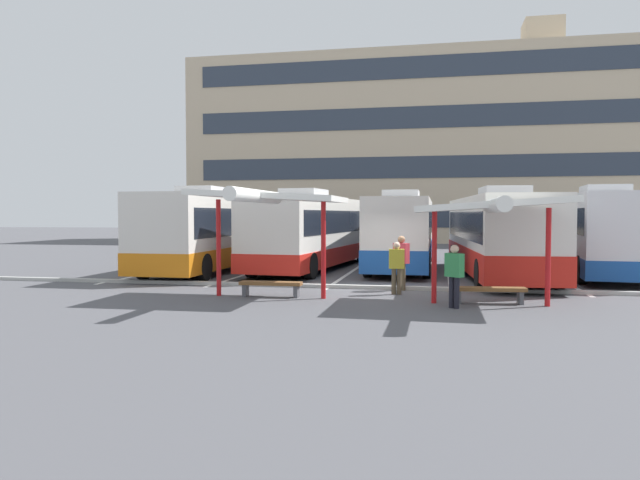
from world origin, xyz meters
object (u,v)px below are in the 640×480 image
bench_0 (271,285)px  bench_1 (489,291)px  coach_bus_3 (497,236)px  waiting_passenger_0 (397,265)px  coach_bus_2 (403,233)px  coach_bus_4 (597,233)px  waiting_passenger_1 (454,272)px  coach_bus_1 (314,232)px  waiting_shelter_1 (492,207)px  waiting_shelter_0 (267,199)px  waiting_passenger_2 (401,258)px  coach_bus_0 (216,232)px

bench_0 → bench_1: size_ratio=0.93×
coach_bus_3 → waiting_passenger_0: coach_bus_3 is taller
coach_bus_2 → bench_1: coach_bus_2 is taller
coach_bus_2 → coach_bus_4: 8.05m
bench_1 → waiting_passenger_1: bearing=-133.8°
coach_bus_4 → bench_1: size_ratio=6.23×
coach_bus_1 → waiting_passenger_1: coach_bus_1 is taller
coach_bus_3 → waiting_passenger_1: coach_bus_3 is taller
waiting_shelter_1 → waiting_passenger_1: waiting_shelter_1 is taller
waiting_shelter_0 → waiting_passenger_1: waiting_shelter_0 is taller
coach_bus_3 → waiting_passenger_0: (-3.48, -6.03, -0.66)m
coach_bus_3 → coach_bus_4: 4.80m
coach_bus_1 → waiting_passenger_2: 8.26m
coach_bus_4 → bench_1: bearing=-117.7°
coach_bus_3 → coach_bus_0: bearing=176.3°
coach_bus_3 → waiting_shelter_0: coach_bus_3 is taller
coach_bus_4 → waiting_passenger_2: size_ratio=7.09×
coach_bus_2 → waiting_passenger_2: 7.90m
coach_bus_2 → coach_bus_1: bearing=-167.7°
coach_bus_1 → coach_bus_4: bearing=1.4°
bench_1 → coach_bus_3: bearing=83.3°
waiting_passenger_2 → bench_0: bearing=-148.3°
coach_bus_2 → bench_1: 10.75m
coach_bus_1 → coach_bus_3: size_ratio=1.02×
waiting_shelter_0 → waiting_passenger_1: 5.66m
coach_bus_1 → waiting_passenger_2: bearing=-58.4°
coach_bus_0 → waiting_passenger_1: coach_bus_0 is taller
coach_bus_2 → coach_bus_3: bearing=-36.9°
coach_bus_4 → waiting_shelter_0: (-11.31, -9.91, 1.23)m
waiting_shelter_0 → bench_0: 2.57m
coach_bus_1 → waiting_shelter_0: coach_bus_1 is taller
coach_bus_0 → coach_bus_1: size_ratio=1.01×
coach_bus_4 → waiting_passenger_1: 12.31m
waiting_passenger_0 → waiting_shelter_0: bearing=-156.2°
bench_1 → waiting_passenger_1: waiting_passenger_1 is taller
coach_bus_2 → waiting_shelter_1: 11.18m
coach_bus_3 → coach_bus_4: coach_bus_4 is taller
waiting_shelter_0 → bench_0: waiting_shelter_0 is taller
waiting_passenger_0 → waiting_passenger_1: bearing=-55.3°
waiting_shelter_0 → waiting_passenger_2: waiting_shelter_0 is taller
coach_bus_4 → bench_1: coach_bus_4 is taller
coach_bus_1 → coach_bus_3: bearing=-14.5°
coach_bus_2 → waiting_passenger_1: 11.46m
bench_0 → bench_1: 6.22m
waiting_shelter_0 → bench_1: 6.72m
coach_bus_0 → coach_bus_2: coach_bus_0 is taller
coach_bus_3 → waiting_passenger_1: size_ratio=7.19×
coach_bus_0 → waiting_passenger_0: coach_bus_0 is taller
bench_0 → coach_bus_0: bearing=120.9°
coach_bus_2 → bench_0: coach_bus_2 is taller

